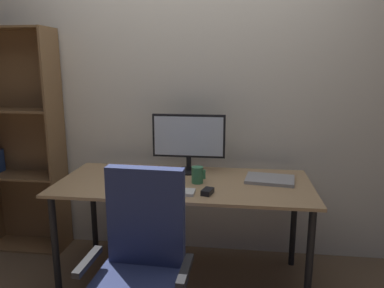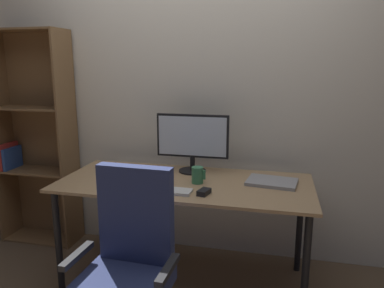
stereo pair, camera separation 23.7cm
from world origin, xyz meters
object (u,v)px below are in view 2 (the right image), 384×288
at_px(desk, 185,192).
at_px(bookshelf, 36,140).
at_px(monitor, 192,139).
at_px(mouse, 204,192).
at_px(office_chair, 127,278).
at_px(laptop, 272,182).
at_px(keyboard, 168,191).
at_px(coffee_mug, 198,175).

height_order(desk, bookshelf, bookshelf).
relative_size(monitor, mouse, 5.49).
bearing_deg(office_chair, laptop, 52.84).
height_order(desk, keyboard, keyboard).
distance_m(monitor, mouse, 0.54).
bearing_deg(laptop, desk, -163.24).
relative_size(keyboard, office_chair, 0.29).
relative_size(monitor, office_chair, 0.52).
bearing_deg(keyboard, mouse, 2.78).
relative_size(monitor, keyboard, 1.82).
xyz_separation_m(desk, bookshelf, (-1.40, 0.38, 0.22)).
bearing_deg(monitor, bookshelf, 174.14).
relative_size(desk, office_chair, 1.68).
relative_size(laptop, bookshelf, 0.18).
bearing_deg(keyboard, coffee_mug, 58.25).
distance_m(monitor, coffee_mug, 0.33).
xyz_separation_m(office_chair, bookshelf, (-1.29, 1.13, 0.43)).
distance_m(desk, mouse, 0.30).
bearing_deg(mouse, keyboard, -163.15).
bearing_deg(coffee_mug, mouse, -67.67).
height_order(monitor, bookshelf, bookshelf).
relative_size(office_chair, bookshelf, 0.57).
bearing_deg(bookshelf, laptop, -8.33).
height_order(coffee_mug, office_chair, office_chair).
bearing_deg(laptop, mouse, -134.05).
distance_m(monitor, keyboard, 0.52).
height_order(desk, monitor, monitor).
bearing_deg(bookshelf, monitor, -5.86).
xyz_separation_m(monitor, laptop, (0.58, -0.15, -0.23)).
bearing_deg(laptop, monitor, 173.87).
xyz_separation_m(keyboard, bookshelf, (-1.35, 0.60, 0.14)).
distance_m(desk, laptop, 0.59).
bearing_deg(office_chair, mouse, 63.49).
relative_size(desk, mouse, 17.65).
distance_m(desk, bookshelf, 1.46).
height_order(mouse, bookshelf, bookshelf).
relative_size(monitor, laptop, 1.65).
xyz_separation_m(laptop, office_chair, (-0.69, -0.84, -0.29)).
distance_m(keyboard, bookshelf, 1.49).
height_order(desk, laptop, laptop).
height_order(office_chair, bookshelf, bookshelf).
relative_size(desk, keyboard, 5.84).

